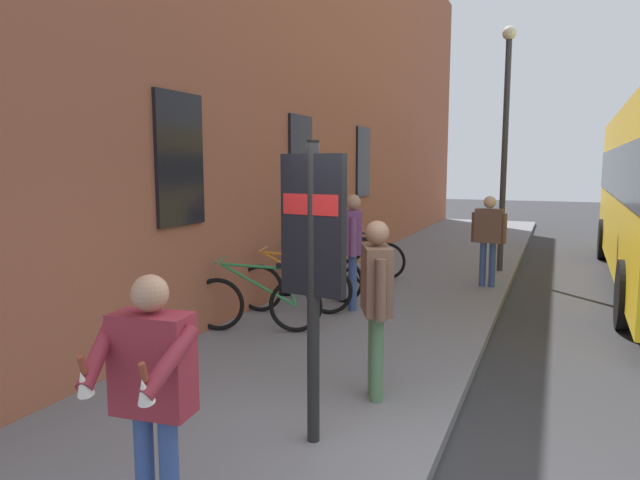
{
  "coord_description": "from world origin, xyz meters",
  "views": [
    {
      "loc": [
        -3.76,
        -0.76,
        2.33
      ],
      "look_at": [
        2.61,
        1.9,
        1.42
      ],
      "focal_mm": 32.01,
      "sensor_mm": 36.0,
      "label": 1
    }
  ],
  "objects_px": {
    "bicycle_end_of_row": "(295,287)",
    "bicycle_by_door": "(314,276)",
    "pedestrian_by_facade": "(353,240)",
    "pedestrian_near_bus": "(376,291)",
    "pedestrian_crossing_street": "(489,232)",
    "bicycle_far_end": "(344,266)",
    "bicycle_leaning_wall": "(257,303)",
    "tourist_with_hotdogs": "(151,381)",
    "transit_info_sign": "(313,245)",
    "street_lamp": "(505,128)",
    "bicycle_nearest_sign": "(362,258)"
  },
  "relations": [
    {
      "from": "pedestrian_by_facade",
      "to": "bicycle_nearest_sign",
      "type": "bearing_deg",
      "value": 15.03
    },
    {
      "from": "bicycle_end_of_row",
      "to": "bicycle_by_door",
      "type": "distance_m",
      "value": 0.93
    },
    {
      "from": "bicycle_by_door",
      "to": "pedestrian_near_bus",
      "type": "distance_m",
      "value": 4.15
    },
    {
      "from": "bicycle_by_door",
      "to": "bicycle_nearest_sign",
      "type": "height_order",
      "value": "same"
    },
    {
      "from": "pedestrian_crossing_street",
      "to": "pedestrian_near_bus",
      "type": "bearing_deg",
      "value": 175.96
    },
    {
      "from": "bicycle_far_end",
      "to": "transit_info_sign",
      "type": "bearing_deg",
      "value": -162.1
    },
    {
      "from": "pedestrian_near_bus",
      "to": "pedestrian_crossing_street",
      "type": "bearing_deg",
      "value": -4.04
    },
    {
      "from": "bicycle_end_of_row",
      "to": "tourist_with_hotdogs",
      "type": "xyz_separation_m",
      "value": [
        -5.08,
        -1.49,
        0.6
      ]
    },
    {
      "from": "bicycle_leaning_wall",
      "to": "pedestrian_near_bus",
      "type": "bearing_deg",
      "value": -125.43
    },
    {
      "from": "transit_info_sign",
      "to": "street_lamp",
      "type": "relative_size",
      "value": 0.48
    },
    {
      "from": "pedestrian_near_bus",
      "to": "tourist_with_hotdogs",
      "type": "bearing_deg",
      "value": 167.27
    },
    {
      "from": "tourist_with_hotdogs",
      "to": "pedestrian_crossing_street",
      "type": "bearing_deg",
      "value": -6.77
    },
    {
      "from": "bicycle_leaning_wall",
      "to": "bicycle_end_of_row",
      "type": "xyz_separation_m",
      "value": [
        1.07,
        -0.05,
        0.0
      ]
    },
    {
      "from": "pedestrian_near_bus",
      "to": "street_lamp",
      "type": "distance_m",
      "value": 7.63
    },
    {
      "from": "bicycle_far_end",
      "to": "transit_info_sign",
      "type": "height_order",
      "value": "transit_info_sign"
    },
    {
      "from": "tourist_with_hotdogs",
      "to": "street_lamp",
      "type": "height_order",
      "value": "street_lamp"
    },
    {
      "from": "pedestrian_near_bus",
      "to": "pedestrian_crossing_street",
      "type": "relative_size",
      "value": 1.03
    },
    {
      "from": "bicycle_end_of_row",
      "to": "bicycle_by_door",
      "type": "relative_size",
      "value": 0.98
    },
    {
      "from": "bicycle_end_of_row",
      "to": "bicycle_far_end",
      "type": "height_order",
      "value": "same"
    },
    {
      "from": "bicycle_leaning_wall",
      "to": "pedestrian_by_facade",
      "type": "distance_m",
      "value": 1.93
    },
    {
      "from": "bicycle_leaning_wall",
      "to": "pedestrian_near_bus",
      "type": "relative_size",
      "value": 1.0
    },
    {
      "from": "bicycle_end_of_row",
      "to": "bicycle_far_end",
      "type": "xyz_separation_m",
      "value": [
        2.02,
        -0.04,
        0.0
      ]
    },
    {
      "from": "bicycle_leaning_wall",
      "to": "street_lamp",
      "type": "height_order",
      "value": "street_lamp"
    },
    {
      "from": "pedestrian_by_facade",
      "to": "pedestrian_near_bus",
      "type": "bearing_deg",
      "value": -156.89
    },
    {
      "from": "bicycle_nearest_sign",
      "to": "tourist_with_hotdogs",
      "type": "bearing_deg",
      "value": -170.02
    },
    {
      "from": "transit_info_sign",
      "to": "pedestrian_near_bus",
      "type": "bearing_deg",
      "value": -11.43
    },
    {
      "from": "bicycle_by_door",
      "to": "pedestrian_crossing_street",
      "type": "height_order",
      "value": "pedestrian_crossing_street"
    },
    {
      "from": "bicycle_far_end",
      "to": "pedestrian_by_facade",
      "type": "bearing_deg",
      "value": -154.97
    },
    {
      "from": "bicycle_end_of_row",
      "to": "bicycle_nearest_sign",
      "type": "bearing_deg",
      "value": -1.27
    },
    {
      "from": "bicycle_by_door",
      "to": "bicycle_nearest_sign",
      "type": "xyz_separation_m",
      "value": [
        2.08,
        -0.15,
        0.0
      ]
    },
    {
      "from": "bicycle_end_of_row",
      "to": "pedestrian_near_bus",
      "type": "distance_m",
      "value": 3.35
    },
    {
      "from": "pedestrian_by_facade",
      "to": "bicycle_by_door",
      "type": "bearing_deg",
      "value": 65.82
    },
    {
      "from": "bicycle_by_door",
      "to": "bicycle_far_end",
      "type": "bearing_deg",
      "value": -6.55
    },
    {
      "from": "bicycle_nearest_sign",
      "to": "transit_info_sign",
      "type": "distance_m",
      "value": 6.93
    },
    {
      "from": "bicycle_by_door",
      "to": "pedestrian_crossing_street",
      "type": "distance_m",
      "value": 3.37
    },
    {
      "from": "bicycle_end_of_row",
      "to": "pedestrian_by_facade",
      "type": "bearing_deg",
      "value": -51.94
    },
    {
      "from": "bicycle_by_door",
      "to": "pedestrian_by_facade",
      "type": "distance_m",
      "value": 1.12
    },
    {
      "from": "tourist_with_hotdogs",
      "to": "street_lamp",
      "type": "xyz_separation_m",
      "value": [
        9.89,
        -1.03,
        1.97
      ]
    },
    {
      "from": "bicycle_leaning_wall",
      "to": "bicycle_far_end",
      "type": "distance_m",
      "value": 3.09
    },
    {
      "from": "bicycle_far_end",
      "to": "transit_info_sign",
      "type": "relative_size",
      "value": 0.74
    },
    {
      "from": "bicycle_leaning_wall",
      "to": "transit_info_sign",
      "type": "distance_m",
      "value": 3.38
    },
    {
      "from": "bicycle_leaning_wall",
      "to": "bicycle_by_door",
      "type": "relative_size",
      "value": 0.96
    },
    {
      "from": "pedestrian_crossing_street",
      "to": "street_lamp",
      "type": "distance_m",
      "value": 2.62
    },
    {
      "from": "bicycle_by_door",
      "to": "pedestrian_near_bus",
      "type": "height_order",
      "value": "pedestrian_near_bus"
    },
    {
      "from": "pedestrian_by_facade",
      "to": "street_lamp",
      "type": "xyz_separation_m",
      "value": [
        4.24,
        -1.8,
        1.88
      ]
    },
    {
      "from": "bicycle_end_of_row",
      "to": "street_lamp",
      "type": "height_order",
      "value": "street_lamp"
    },
    {
      "from": "bicycle_by_door",
      "to": "transit_info_sign",
      "type": "distance_m",
      "value": 5.05
    },
    {
      "from": "bicycle_far_end",
      "to": "pedestrian_crossing_street",
      "type": "xyz_separation_m",
      "value": [
        1.04,
        -2.41,
        0.62
      ]
    },
    {
      "from": "bicycle_leaning_wall",
      "to": "pedestrian_crossing_street",
      "type": "distance_m",
      "value": 4.87
    },
    {
      "from": "bicycle_far_end",
      "to": "tourist_with_hotdogs",
      "type": "distance_m",
      "value": 7.27
    }
  ]
}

